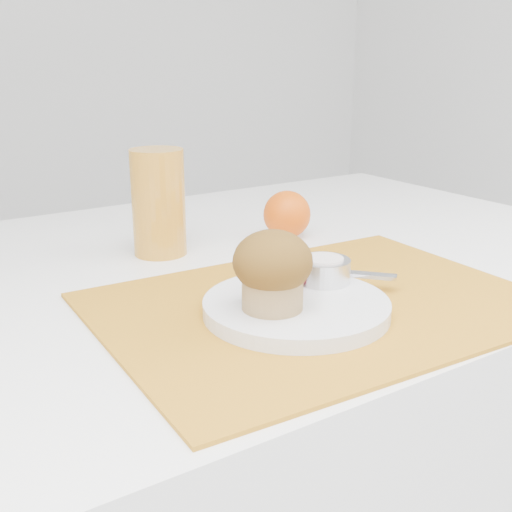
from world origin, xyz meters
TOP-DOWN VIEW (x-y plane):
  - table at (0.00, 0.05)m, footprint 1.20×0.80m
  - placemat at (-0.02, -0.16)m, footprint 0.51×0.39m
  - plate at (-0.06, -0.17)m, footprint 0.25×0.25m
  - ramekin at (-0.00, -0.14)m, footprint 0.07×0.07m
  - cream at (-0.00, -0.14)m, footprint 0.05×0.05m
  - raspberry_near at (-0.04, -0.14)m, footprint 0.02×0.02m
  - raspberry_far at (-0.02, -0.14)m, footprint 0.02×0.02m
  - butter_knife at (0.02, -0.12)m, footprint 0.13×0.15m
  - orange at (0.12, 0.09)m, footprint 0.07×0.07m
  - juice_glass at (-0.09, 0.12)m, footprint 0.10×0.10m
  - muffin at (-0.10, -0.18)m, footprint 0.08×0.08m

SIDE VIEW (x-z plane):
  - table at x=0.00m, z-range 0.00..0.75m
  - placemat at x=-0.02m, z-range 0.75..0.75m
  - plate at x=-0.06m, z-range 0.75..0.77m
  - butter_knife at x=0.02m, z-range 0.77..0.78m
  - raspberry_far at x=-0.02m, z-range 0.77..0.79m
  - raspberry_near at x=-0.04m, z-range 0.77..0.79m
  - ramekin at x=0.00m, z-range 0.77..0.80m
  - orange at x=0.12m, z-range 0.75..0.82m
  - cream at x=0.00m, z-range 0.80..0.80m
  - muffin at x=-0.10m, z-range 0.77..0.86m
  - juice_glass at x=-0.09m, z-range 0.75..0.90m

